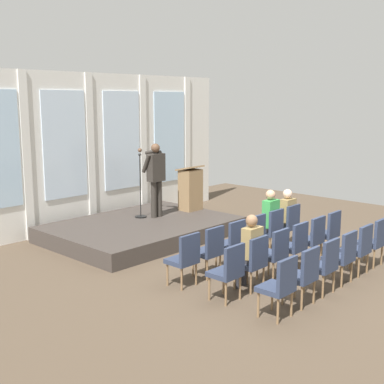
# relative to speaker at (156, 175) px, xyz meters

# --- Properties ---
(ground_plane) EXTENTS (14.71, 14.71, 0.00)m
(ground_plane) POSITION_rel_speaker_xyz_m (-0.58, -4.01, -1.40)
(ground_plane) COLOR brown
(rear_partition) EXTENTS (8.72, 0.14, 3.82)m
(rear_partition) POSITION_rel_speaker_xyz_m (-0.53, 1.64, 0.53)
(rear_partition) COLOR silver
(rear_partition) RESTS_ON ground
(stage_platform) EXTENTS (4.13, 2.97, 0.36)m
(stage_platform) POSITION_rel_speaker_xyz_m (-0.58, -0.14, -1.22)
(stage_platform) COLOR #3F3833
(stage_platform) RESTS_ON ground
(speaker) EXTENTS (0.50, 0.69, 1.78)m
(speaker) POSITION_rel_speaker_xyz_m (0.00, 0.00, 0.00)
(speaker) COLOR #332D28
(speaker) RESTS_ON stage_platform
(mic_stand) EXTENTS (0.28, 0.28, 1.55)m
(mic_stand) POSITION_rel_speaker_xyz_m (-0.28, 0.24, -0.70)
(mic_stand) COLOR black
(mic_stand) RESTS_ON stage_platform
(lectern) EXTENTS (0.60, 0.48, 1.16)m
(lectern) POSITION_rel_speaker_xyz_m (1.14, -0.08, -0.48)
(lectern) COLOR #93724C
(lectern) RESTS_ON stage_platform
(chair_r0_c0) EXTENTS (0.46, 0.44, 0.94)m
(chair_r0_c0) POSITION_rel_speaker_xyz_m (-2.20, -3.07, -0.86)
(chair_r0_c0) COLOR olive
(chair_r0_c0) RESTS_ON ground
(chair_r0_c1) EXTENTS (0.46, 0.44, 0.94)m
(chair_r0_c1) POSITION_rel_speaker_xyz_m (-1.55, -3.07, -0.86)
(chair_r0_c1) COLOR olive
(chair_r0_c1) RESTS_ON ground
(chair_r0_c2) EXTENTS (0.46, 0.44, 0.94)m
(chair_r0_c2) POSITION_rel_speaker_xyz_m (-0.90, -3.07, -0.86)
(chair_r0_c2) COLOR olive
(chair_r0_c2) RESTS_ON ground
(chair_r0_c3) EXTENTS (0.46, 0.44, 0.94)m
(chair_r0_c3) POSITION_rel_speaker_xyz_m (-0.25, -3.07, -0.86)
(chair_r0_c3) COLOR olive
(chair_r0_c3) RESTS_ON ground
(chair_r0_c4) EXTENTS (0.46, 0.44, 0.94)m
(chair_r0_c4) POSITION_rel_speaker_xyz_m (0.40, -3.07, -0.86)
(chair_r0_c4) COLOR olive
(chair_r0_c4) RESTS_ON ground
(audience_r0_c4) EXTENTS (0.36, 0.39, 1.34)m
(audience_r0_c4) POSITION_rel_speaker_xyz_m (0.40, -2.99, -0.66)
(audience_r0_c4) COLOR #2D2D33
(audience_r0_c4) RESTS_ON ground
(chair_r0_c5) EXTENTS (0.46, 0.44, 0.94)m
(chair_r0_c5) POSITION_rel_speaker_xyz_m (1.05, -3.07, -0.86)
(chair_r0_c5) COLOR olive
(chair_r0_c5) RESTS_ON ground
(audience_r0_c5) EXTENTS (0.36, 0.39, 1.27)m
(audience_r0_c5) POSITION_rel_speaker_xyz_m (1.05, -2.99, -0.69)
(audience_r0_c5) COLOR #2D2D33
(audience_r0_c5) RESTS_ON ground
(chair_r1_c0) EXTENTS (0.46, 0.44, 0.94)m
(chair_r1_c0) POSITION_rel_speaker_xyz_m (-2.20, -4.03, -0.86)
(chair_r1_c0) COLOR olive
(chair_r1_c0) RESTS_ON ground
(chair_r1_c1) EXTENTS (0.46, 0.44, 0.94)m
(chair_r1_c1) POSITION_rel_speaker_xyz_m (-1.55, -4.03, -0.86)
(chair_r1_c1) COLOR olive
(chair_r1_c1) RESTS_ON ground
(audience_r1_c1) EXTENTS (0.36, 0.39, 1.30)m
(audience_r1_c1) POSITION_rel_speaker_xyz_m (-1.55, -3.94, -0.68)
(audience_r1_c1) COLOR #2D2D33
(audience_r1_c1) RESTS_ON ground
(chair_r1_c2) EXTENTS (0.46, 0.44, 0.94)m
(chair_r1_c2) POSITION_rel_speaker_xyz_m (-0.90, -4.03, -0.86)
(chair_r1_c2) COLOR olive
(chair_r1_c2) RESTS_ON ground
(chair_r1_c3) EXTENTS (0.46, 0.44, 0.94)m
(chair_r1_c3) POSITION_rel_speaker_xyz_m (-0.25, -4.03, -0.86)
(chair_r1_c3) COLOR olive
(chair_r1_c3) RESTS_ON ground
(chair_r1_c4) EXTENTS (0.46, 0.44, 0.94)m
(chair_r1_c4) POSITION_rel_speaker_xyz_m (0.40, -4.03, -0.86)
(chair_r1_c4) COLOR olive
(chair_r1_c4) RESTS_ON ground
(chair_r1_c5) EXTENTS (0.46, 0.44, 0.94)m
(chair_r1_c5) POSITION_rel_speaker_xyz_m (1.05, -4.03, -0.86)
(chair_r1_c5) COLOR olive
(chair_r1_c5) RESTS_ON ground
(chair_r2_c0) EXTENTS (0.46, 0.44, 0.94)m
(chair_r2_c0) POSITION_rel_speaker_xyz_m (-2.20, -4.98, -0.86)
(chair_r2_c0) COLOR olive
(chair_r2_c0) RESTS_ON ground
(chair_r2_c1) EXTENTS (0.46, 0.44, 0.94)m
(chair_r2_c1) POSITION_rel_speaker_xyz_m (-1.55, -4.98, -0.86)
(chair_r2_c1) COLOR olive
(chair_r2_c1) RESTS_ON ground
(chair_r2_c2) EXTENTS (0.46, 0.44, 0.94)m
(chair_r2_c2) POSITION_rel_speaker_xyz_m (-0.90, -4.98, -0.86)
(chair_r2_c2) COLOR olive
(chair_r2_c2) RESTS_ON ground
(chair_r2_c3) EXTENTS (0.46, 0.44, 0.94)m
(chair_r2_c3) POSITION_rel_speaker_xyz_m (-0.25, -4.98, -0.86)
(chair_r2_c3) COLOR olive
(chair_r2_c3) RESTS_ON ground
(chair_r2_c4) EXTENTS (0.46, 0.44, 0.94)m
(chair_r2_c4) POSITION_rel_speaker_xyz_m (0.40, -4.98, -0.86)
(chair_r2_c4) COLOR olive
(chair_r2_c4) RESTS_ON ground
(chair_r2_c5) EXTENTS (0.46, 0.44, 0.94)m
(chair_r2_c5) POSITION_rel_speaker_xyz_m (1.05, -4.98, -0.86)
(chair_r2_c5) COLOR olive
(chair_r2_c5) RESTS_ON ground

